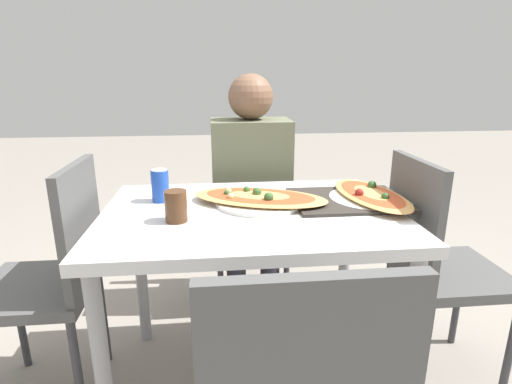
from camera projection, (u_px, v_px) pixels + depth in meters
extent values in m
plane|color=gray|center=(252.00, 380.00, 1.65)|extent=(14.00, 14.00, 0.00)
cube|color=silver|center=(251.00, 215.00, 1.45)|extent=(1.06, 0.76, 0.04)
cylinder|color=#99999E|center=(103.00, 374.00, 1.19)|extent=(0.05, 0.05, 0.71)
cylinder|color=#99999E|center=(408.00, 353.00, 1.29)|extent=(0.05, 0.05, 0.71)
cylinder|color=#99999E|center=(141.00, 271.00, 1.82)|extent=(0.05, 0.05, 0.71)
cylinder|color=#99999E|center=(344.00, 262.00, 1.91)|extent=(0.05, 0.05, 0.71)
cube|color=#4C4C4C|center=(251.00, 221.00, 2.14)|extent=(0.40, 0.40, 0.04)
cube|color=#4C4C4C|center=(248.00, 169.00, 2.25)|extent=(0.38, 0.03, 0.44)
cylinder|color=#38383D|center=(286.00, 275.00, 2.06)|extent=(0.03, 0.03, 0.44)
cylinder|color=#38383D|center=(221.00, 278.00, 2.03)|extent=(0.03, 0.03, 0.44)
cylinder|color=#38383D|center=(276.00, 248.00, 2.39)|extent=(0.03, 0.03, 0.44)
cylinder|color=#38383D|center=(220.00, 250.00, 2.35)|extent=(0.03, 0.03, 0.44)
cube|color=#4C4C4C|center=(36.00, 289.00, 1.47)|extent=(0.40, 0.40, 0.04)
cube|color=#4C4C4C|center=(80.00, 226.00, 1.41)|extent=(0.03, 0.38, 0.44)
cylinder|color=#38383D|center=(20.00, 321.00, 1.68)|extent=(0.03, 0.03, 0.44)
cylinder|color=#38383D|center=(78.00, 373.00, 1.39)|extent=(0.03, 0.03, 0.44)
cylinder|color=#38383D|center=(103.00, 316.00, 1.71)|extent=(0.03, 0.03, 0.44)
cube|color=#4C4C4C|center=(451.00, 273.00, 1.58)|extent=(0.40, 0.40, 0.04)
cube|color=#4C4C4C|center=(413.00, 218.00, 1.49)|extent=(0.03, 0.38, 0.44)
cylinder|color=#38383D|center=(458.00, 301.00, 1.83)|extent=(0.03, 0.03, 0.44)
cylinder|color=#38383D|center=(510.00, 350.00, 1.50)|extent=(0.03, 0.03, 0.44)
cylinder|color=#38383D|center=(386.00, 305.00, 1.79)|extent=(0.03, 0.03, 0.44)
cylinder|color=#38383D|center=(424.00, 356.00, 1.47)|extent=(0.03, 0.03, 0.44)
cylinder|color=#2D2D38|center=(270.00, 269.00, 2.08)|extent=(0.10, 0.10, 0.48)
cylinder|color=#2D2D38|center=(236.00, 271.00, 2.06)|extent=(0.10, 0.10, 0.48)
cube|color=#60664C|center=(251.00, 171.00, 2.03)|extent=(0.39, 0.27, 0.52)
sphere|color=brown|center=(251.00, 97.00, 1.93)|extent=(0.22, 0.22, 0.22)
cylinder|color=white|center=(260.00, 202.00, 1.51)|extent=(0.34, 0.34, 0.01)
ellipsoid|color=tan|center=(260.00, 197.00, 1.51)|extent=(0.56, 0.40, 0.02)
ellipsoid|color=#C14C28|center=(260.00, 196.00, 1.50)|extent=(0.46, 0.33, 0.01)
sphere|color=beige|center=(229.00, 191.00, 1.55)|extent=(0.02, 0.02, 0.02)
sphere|color=#335928|center=(227.00, 193.00, 1.52)|extent=(0.02, 0.02, 0.02)
sphere|color=#335928|center=(247.00, 190.00, 1.55)|extent=(0.03, 0.03, 0.03)
sphere|color=#335928|center=(257.00, 192.00, 1.51)|extent=(0.03, 0.03, 0.03)
sphere|color=beige|center=(231.00, 196.00, 1.47)|extent=(0.03, 0.03, 0.03)
sphere|color=#335928|center=(269.00, 197.00, 1.45)|extent=(0.04, 0.04, 0.04)
cylinder|color=#1E47B2|center=(160.00, 186.00, 1.52)|extent=(0.07, 0.07, 0.12)
cylinder|color=silver|center=(159.00, 170.00, 1.50)|extent=(0.06, 0.06, 0.00)
cylinder|color=#4C2D19|center=(176.00, 206.00, 1.31)|extent=(0.07, 0.07, 0.11)
cube|color=#332D28|center=(348.00, 200.00, 1.54)|extent=(0.43, 0.34, 0.01)
cylinder|color=white|center=(371.00, 199.00, 1.54)|extent=(0.32, 0.32, 0.01)
ellipsoid|color=tan|center=(371.00, 195.00, 1.54)|extent=(0.27, 0.49, 0.02)
ellipsoid|color=#C14C28|center=(371.00, 193.00, 1.54)|extent=(0.22, 0.40, 0.01)
sphere|color=#335928|center=(385.00, 197.00, 1.46)|extent=(0.03, 0.03, 0.03)
sphere|color=maroon|center=(359.00, 193.00, 1.51)|extent=(0.03, 0.03, 0.03)
sphere|color=#335928|center=(372.00, 185.00, 1.61)|extent=(0.04, 0.04, 0.04)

